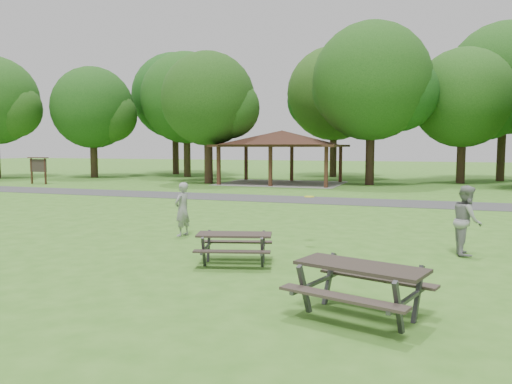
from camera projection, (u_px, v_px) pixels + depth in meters
The scene contains 17 objects.
ground at pixel (158, 262), 11.52m from camera, with size 160.00×160.00×0.00m, color #3D7722.
asphalt_path at pixel (303, 200), 24.69m from camera, with size 120.00×3.20×0.02m, color #3F3F41.
pavilion at pixel (282, 140), 35.12m from camera, with size 8.60×7.01×3.76m.
notice_board at pixel (38, 165), 34.86m from camera, with size 1.60×0.30×1.88m.
tree_row_b at pixel (94, 110), 41.84m from camera, with size 7.14×6.80×9.28m.
tree_row_c at pixel (188, 101), 42.76m from camera, with size 8.19×7.80×10.67m.
tree_row_d at pixel (209, 102), 35.09m from camera, with size 6.93×6.60×9.27m.
tree_row_e at pixel (373, 85), 33.75m from camera, with size 8.40×8.00×11.02m.
tree_row_f at pixel (465, 101), 35.17m from camera, with size 7.35×7.00×9.55m.
tree_deep_a at pixel (176, 98), 46.97m from camera, with size 8.40×8.00×11.38m.
tree_deep_b at pixel (335, 96), 42.57m from camera, with size 8.40×8.00×11.13m.
tree_deep_c at pixel (506, 82), 37.33m from camera, with size 8.82×8.40×11.90m.
picnic_table_middle at pixel (234, 241), 11.24m from camera, with size 1.97×1.74×0.72m.
picnic_table_far at pixel (361, 277), 7.73m from camera, with size 2.36×2.10×0.86m.
frisbee_in_flight at pixel (309, 197), 13.43m from camera, with size 0.30×0.30×0.02m.
frisbee_thrower at pixel (182, 209), 14.75m from camera, with size 0.58×0.38×1.60m, color gray.
frisbee_catcher at pixel (467, 220), 12.17m from camera, with size 0.83×0.65×1.71m, color gray.
Camera 1 is at (5.84, -9.95, 2.67)m, focal length 35.00 mm.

